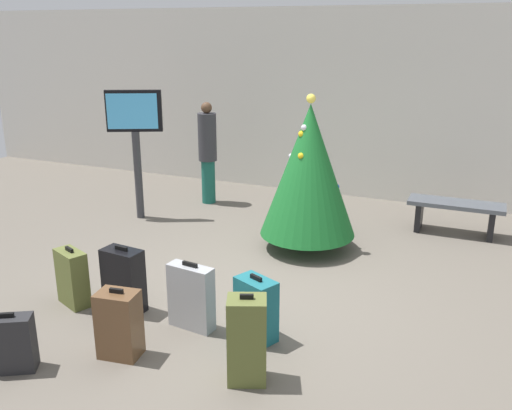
# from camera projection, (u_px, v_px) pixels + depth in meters

# --- Properties ---
(ground_plane) EXTENTS (16.00, 16.00, 0.00)m
(ground_plane) POSITION_uv_depth(u_px,v_px,m) (242.00, 298.00, 6.11)
(ground_plane) COLOR #665E54
(back_wall) EXTENTS (16.00, 0.20, 3.21)m
(back_wall) POSITION_uv_depth(u_px,v_px,m) (348.00, 104.00, 9.52)
(back_wall) COLOR beige
(back_wall) RESTS_ON ground_plane
(holiday_tree) EXTENTS (1.26, 1.26, 2.07)m
(holiday_tree) POSITION_uv_depth(u_px,v_px,m) (309.00, 171.00, 7.18)
(holiday_tree) COLOR #4C3319
(holiday_tree) RESTS_ON ground_plane
(flight_info_kiosk) EXTENTS (0.78, 0.43, 1.98)m
(flight_info_kiosk) POSITION_uv_depth(u_px,v_px,m) (135.00, 131.00, 8.32)
(flight_info_kiosk) COLOR #333338
(flight_info_kiosk) RESTS_ON ground_plane
(waiting_bench) EXTENTS (1.32, 0.44, 0.48)m
(waiting_bench) POSITION_uv_depth(u_px,v_px,m) (455.00, 210.00, 7.93)
(waiting_bench) COLOR #4C5159
(waiting_bench) RESTS_ON ground_plane
(traveller_0) EXTENTS (0.42, 0.42, 1.70)m
(traveller_0) POSITION_uv_depth(u_px,v_px,m) (208.00, 150.00, 9.22)
(traveller_0) COLOR #19594C
(traveller_0) RESTS_ON ground_plane
(suitcase_0) EXTENTS (0.49, 0.22, 0.70)m
(suitcase_0) POSITION_uv_depth(u_px,v_px,m) (191.00, 297.00, 5.42)
(suitcase_0) COLOR #9EA0A5
(suitcase_0) RESTS_ON ground_plane
(suitcase_1) EXTENTS (0.44, 0.33, 0.65)m
(suitcase_1) POSITION_uv_depth(u_px,v_px,m) (72.00, 278.00, 5.89)
(suitcase_1) COLOR #59602D
(suitcase_1) RESTS_ON ground_plane
(suitcase_2) EXTENTS (0.39, 0.31, 0.66)m
(suitcase_2) POSITION_uv_depth(u_px,v_px,m) (119.00, 324.00, 4.95)
(suitcase_2) COLOR brown
(suitcase_2) RESTS_ON ground_plane
(suitcase_3) EXTENTS (0.39, 0.36, 0.80)m
(suitcase_3) POSITION_uv_depth(u_px,v_px,m) (247.00, 340.00, 4.57)
(suitcase_3) COLOR #59602D
(suitcase_3) RESTS_ON ground_plane
(suitcase_4) EXTENTS (0.46, 0.38, 0.65)m
(suitcase_4) POSITION_uv_depth(u_px,v_px,m) (256.00, 309.00, 5.23)
(suitcase_4) COLOR #19606B
(suitcase_4) RESTS_ON ground_plane
(suitcase_5) EXTENTS (0.44, 0.27, 0.72)m
(suitcase_5) POSITION_uv_depth(u_px,v_px,m) (124.00, 280.00, 5.75)
(suitcase_5) COLOR black
(suitcase_5) RESTS_ON ground_plane
(suitcase_6) EXTENTS (0.46, 0.37, 0.55)m
(suitcase_6) POSITION_uv_depth(u_px,v_px,m) (9.00, 344.00, 4.75)
(suitcase_6) COLOR #232326
(suitcase_6) RESTS_ON ground_plane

